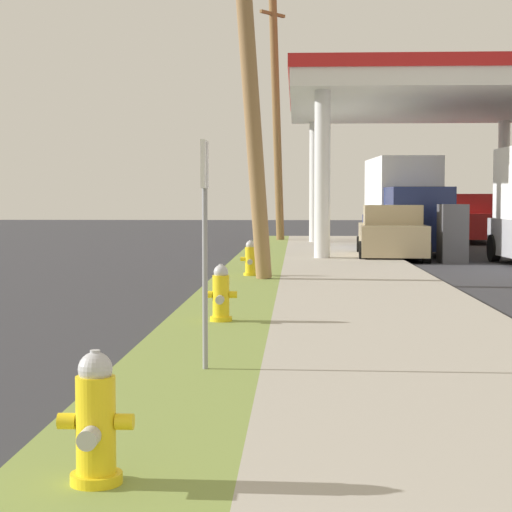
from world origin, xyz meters
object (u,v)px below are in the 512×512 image
Objects in this scene: fire_hydrant_third at (250,260)px; car_tan_by_near_pump at (392,234)px; fire_hydrant_nearest at (96,426)px; fire_hydrant_second at (221,296)px; truck_navy_at_far_bay at (405,207)px; car_white_by_far_pump at (417,227)px; truck_red_on_apron at (468,220)px; street_sign_post at (205,206)px; utility_pole_midground at (247,38)px; utility_pole_background at (276,118)px.

fire_hydrant_third is 8.27m from car_tan_by_near_pump.
fire_hydrant_second is at bearing 88.97° from fire_hydrant_nearest.
truck_navy_at_far_bay is (0.79, 3.39, 0.77)m from car_tan_by_near_pump.
fire_hydrant_third is at bearing -110.54° from car_white_by_far_pump.
truck_red_on_apron reaches higher than car_tan_by_near_pump.
fire_hydrant_second is 0.11× the size of truck_navy_at_far_bay.
truck_red_on_apron is (7.88, 28.95, -0.72)m from street_sign_post.
fire_hydrant_third is at bearing 89.90° from fire_hydrant_second.
street_sign_post is 21.79m from truck_navy_at_far_bay.
truck_red_on_apron is (4.28, 10.99, 0.19)m from car_tan_by_near_pump.
truck_red_on_apron is (8.00, 19.70, -3.92)m from utility_pole_midground.
car_white_by_far_pump is (5.23, -3.16, -4.28)m from utility_pole_background.
fire_hydrant_third is 20.04m from truck_red_on_apron.
utility_pole_midground is at bearing -90.46° from utility_pole_background.
utility_pole_midground is at bearing -112.11° from truck_red_on_apron.
fire_hydrant_third is 0.08× the size of utility_pole_background.
car_tan_by_near_pump is at bearing -70.63° from utility_pole_background.
car_white_by_far_pump is (5.52, 28.40, 0.28)m from fire_hydrant_nearest.
fire_hydrant_nearest is at bearing -90.55° from fire_hydrant_third.
truck_red_on_apron is at bearing 66.46° from fire_hydrant_third.
fire_hydrant_nearest is at bearing -100.22° from car_tan_by_near_pump.
car_white_by_far_pump is (5.38, 15.71, -4.11)m from utility_pole_midground.
fire_hydrant_nearest is at bearing -94.26° from street_sign_post.
fire_hydrant_second is at bearing -107.38° from truck_red_on_apron.
utility_pole_background reaches higher than car_white_by_far_pump.
car_tan_by_near_pump is 3.56m from truck_navy_at_far_bay.
car_white_by_far_pump is (5.40, 21.62, 0.28)m from fire_hydrant_second.
street_sign_post is 0.33× the size of truck_navy_at_far_bay.
utility_pole_midground is 10.32m from car_tan_by_near_pump.
truck_red_on_apron reaches higher than fire_hydrant_second.
utility_pole_midground is at bearing 90.74° from street_sign_post.
fire_hydrant_second is at bearing -90.14° from utility_pole_midground.
car_tan_by_near_pump is at bearing -103.35° from car_white_by_far_pump.
fire_hydrant_second is at bearing -104.02° from car_white_by_far_pump.
car_white_by_far_pump is (1.66, 7.00, 0.00)m from car_tan_by_near_pump.
fire_hydrant_second is at bearing -90.10° from fire_hydrant_third.
car_tan_by_near_pump is at bearing -103.12° from truck_navy_at_far_bay.
fire_hydrant_second is 25.19m from utility_pole_background.
car_tan_by_near_pump reaches higher than fire_hydrant_second.
fire_hydrant_nearest is 0.16× the size of car_tan_by_near_pump.
fire_hydrant_nearest is 0.35× the size of street_sign_post.
street_sign_post reaches higher than fire_hydrant_second.
fire_hydrant_nearest is 0.08× the size of utility_pole_background.
street_sign_post is (0.12, -9.25, -3.19)m from utility_pole_midground.
truck_navy_at_far_bay is at bearing 79.38° from fire_hydrant_nearest.
utility_pole_background is at bearing 148.89° from car_white_by_far_pump.
car_white_by_far_pump is 4.78m from truck_red_on_apron.
utility_pole_midground reaches higher than fire_hydrant_nearest.
truck_red_on_apron is (2.62, 3.99, 0.19)m from car_white_by_far_pump.
car_tan_by_near_pump is 11.80m from truck_red_on_apron.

